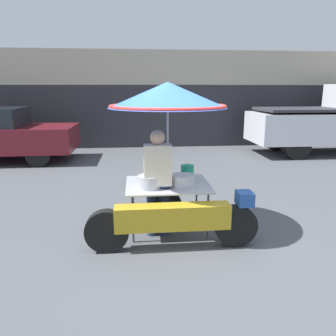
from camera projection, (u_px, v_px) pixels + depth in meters
name	position (u px, v px, depth m)	size (l,w,h in m)	color
ground_plane	(188.00, 242.00, 4.51)	(36.00, 36.00, 0.00)	#4C4F54
shopfront_building	(153.00, 99.00, 12.41)	(28.00, 2.06, 3.35)	#B2A893
vendor_motorcycle_cart	(169.00, 122.00, 4.50)	(2.26, 1.66, 2.15)	black
vendor_person	(158.00, 178.00, 4.56)	(0.38, 0.22, 1.52)	navy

